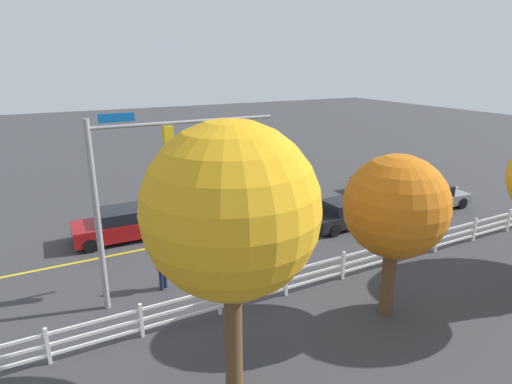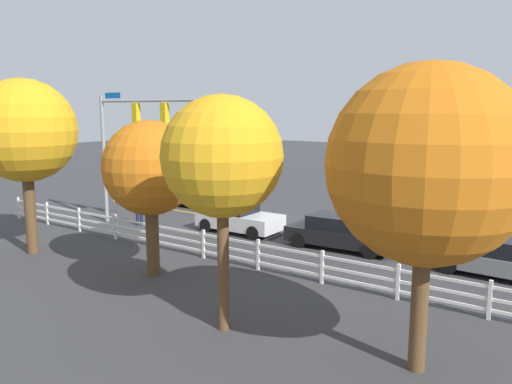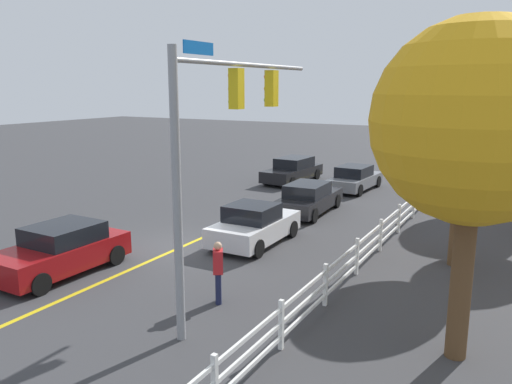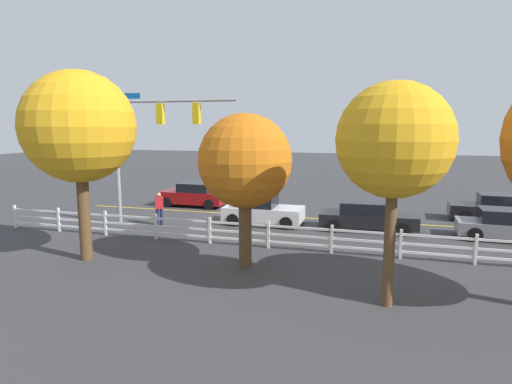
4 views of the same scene
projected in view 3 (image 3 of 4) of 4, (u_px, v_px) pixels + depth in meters
The scene contains 12 objects.
ground_plane at pixel (182, 247), 18.32m from camera, with size 120.00×120.00×0.00m, color #38383A.
lane_center_stripe at pixel (239, 221), 21.74m from camera, with size 28.00×0.16×0.01m, color gold.
signal_assembly at pixel (221, 130), 12.24m from camera, with size 6.50×0.38×6.62m.
car_0 at pixel (355, 178), 28.17m from camera, with size 4.37×1.99×1.38m.
car_1 at pixel (293, 170), 30.62m from camera, with size 4.87×2.10×1.47m.
car_2 at pixel (309, 198), 23.05m from camera, with size 4.66×1.98×1.41m.
car_3 at pixel (254, 225), 18.55m from camera, with size 4.05×1.97×1.50m.
car_4 at pixel (61, 250), 15.63m from camera, with size 4.21×2.09×1.50m.
pedestrian at pixel (218, 270), 13.40m from camera, with size 0.48×0.44×1.69m.
white_rail_fence at pixel (381, 234), 17.73m from camera, with size 26.10×0.10×1.15m.
tree_0 at pixel (475, 123), 9.88m from camera, with size 4.07×4.07×7.03m.
tree_3 at pixel (464, 148), 15.71m from camera, with size 3.30×3.30×5.47m.
Camera 3 is at (14.02, 10.86, 5.66)m, focal length 35.71 mm.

